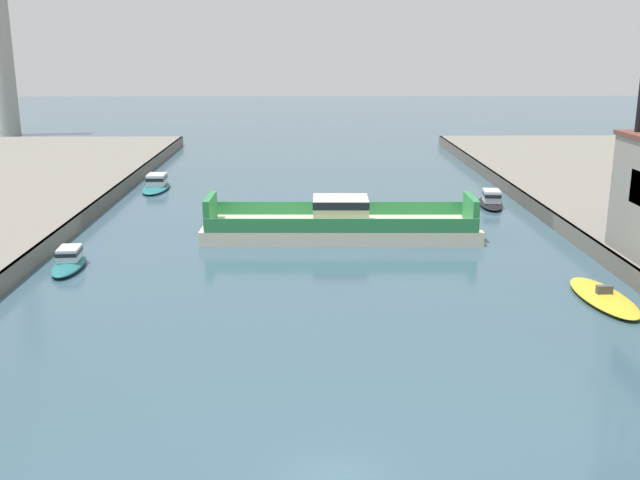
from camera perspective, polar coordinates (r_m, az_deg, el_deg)
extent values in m
cube|color=beige|center=(58.87, 1.59, 0.80)|extent=(21.93, 6.83, 1.10)
cube|color=#2D8947|center=(61.64, 1.53, 2.49)|extent=(20.92, 0.60, 1.10)
cube|color=#2D8947|center=(55.59, 1.68, 1.11)|extent=(20.92, 0.60, 1.10)
cube|color=beige|center=(58.50, 1.60, 2.31)|extent=(4.44, 3.58, 2.09)
cube|color=black|center=(58.35, 1.61, 2.98)|extent=(4.48, 3.62, 0.60)
cube|color=#2D8947|center=(59.67, 11.64, 2.31)|extent=(0.60, 4.45, 2.20)
cube|color=#2D8947|center=(59.14, -8.53, 2.34)|extent=(0.60, 4.45, 2.20)
ellipsoid|color=yellow|center=(47.42, 21.18, -4.17)|extent=(3.08, 7.82, 0.47)
cube|color=#4C4C51|center=(47.28, 21.23, -3.61)|extent=(0.95, 0.45, 0.50)
ellipsoid|color=#237075|center=(80.16, -12.62, 4.00)|extent=(2.71, 7.66, 0.42)
cube|color=silver|center=(80.57, -12.58, 4.62)|extent=(1.87, 2.69, 1.15)
cube|color=black|center=(80.55, -12.59, 4.72)|extent=(1.92, 2.77, 0.34)
ellipsoid|color=#237075|center=(53.36, -18.94, -1.85)|extent=(2.38, 5.88, 0.53)
cube|color=silver|center=(53.58, -18.90, -0.99)|extent=(1.53, 2.11, 0.88)
cube|color=black|center=(53.55, -18.91, -0.88)|extent=(1.57, 2.17, 0.26)
ellipsoid|color=black|center=(72.09, 13.11, 2.80)|extent=(2.81, 6.54, 0.50)
cube|color=silver|center=(71.47, 13.19, 3.36)|extent=(1.72, 2.37, 1.13)
cube|color=black|center=(71.44, 13.20, 3.47)|extent=(1.77, 2.44, 0.34)
cylinder|color=black|center=(53.41, 23.39, 6.98)|extent=(0.44, 0.44, 14.62)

